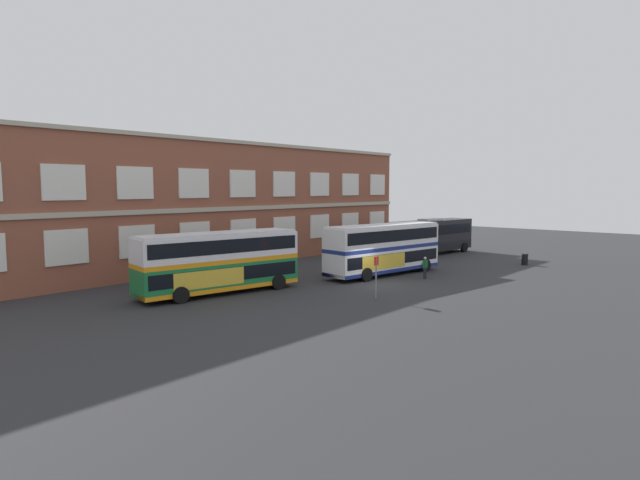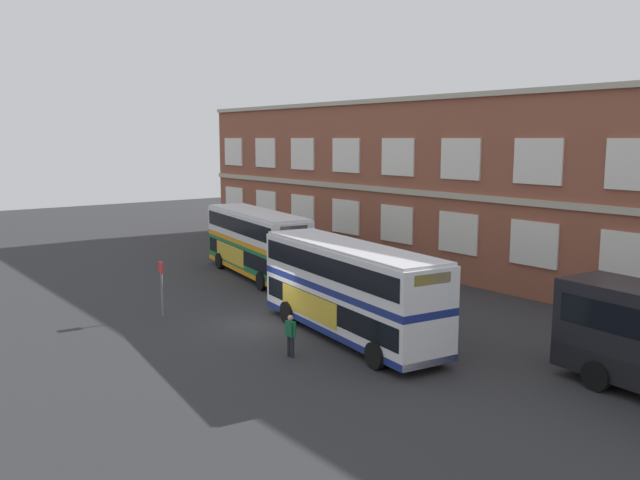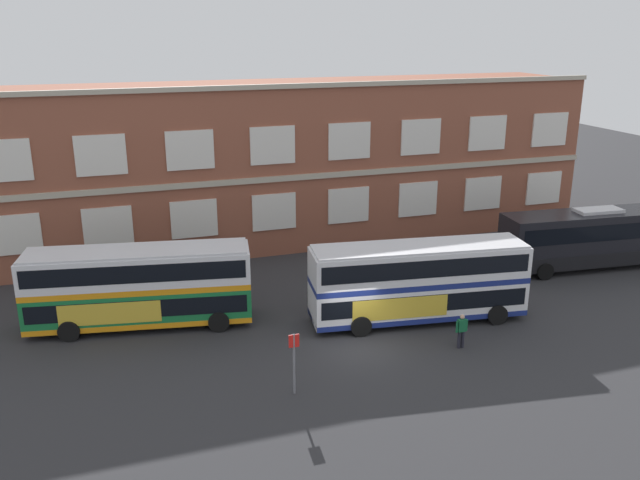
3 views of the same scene
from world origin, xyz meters
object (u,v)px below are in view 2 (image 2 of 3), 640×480
object	(u,v)px
double_decker_near	(256,242)
bus_stand_flag	(162,284)
waiting_passenger	(291,334)
double_decker_middle	(349,289)

from	to	relation	value
double_decker_near	bus_stand_flag	distance (m)	10.36
waiting_passenger	bus_stand_flag	distance (m)	8.79
double_decker_middle	bus_stand_flag	bearing A→B (deg)	-148.46
bus_stand_flag	double_decker_near	bearing A→B (deg)	121.76
double_decker_near	waiting_passenger	xyz separation A→B (m)	(14.09, -7.32, -1.22)
double_decker_near	double_decker_middle	world-z (taller)	same
double_decker_near	waiting_passenger	bearing A→B (deg)	-27.47
double_decker_middle	bus_stand_flag	xyz separation A→B (m)	(-8.07, -4.95, -0.51)
waiting_passenger	bus_stand_flag	bearing A→B (deg)	-170.34
double_decker_middle	waiting_passenger	xyz separation A→B (m)	(0.57, -3.48, -1.22)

